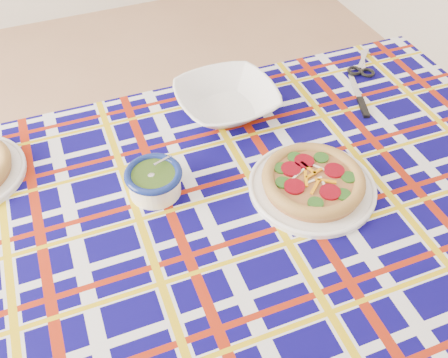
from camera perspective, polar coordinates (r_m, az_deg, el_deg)
name	(u,v)px	position (r m, az deg, el deg)	size (l,w,h in m)	color
floor	(90,272)	(1.95, -15.03, -10.18)	(4.00, 4.00, 0.00)	#A07252
dining_table	(234,229)	(1.16, 1.17, -5.75)	(1.57, 1.00, 0.73)	brown
tablecloth	(234,223)	(1.14, 1.19, -5.01)	(1.58, 1.00, 0.10)	#090454
main_focaccia_plate	(313,180)	(1.14, 10.15, -0.14)	(0.30, 0.30, 0.06)	#A86C3B
pesto_bowl	(154,179)	(1.12, -8.01, -0.04)	(0.13, 0.13, 0.08)	#233D10
serving_bowl	(226,100)	(1.34, 0.28, 8.99)	(0.26, 0.26, 0.06)	white
table_knife	(355,87)	(1.49, 14.78, 10.15)	(0.22, 0.02, 0.01)	silver
kitchen_scissors	(363,59)	(1.61, 15.61, 13.05)	(0.18, 0.08, 0.01)	silver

